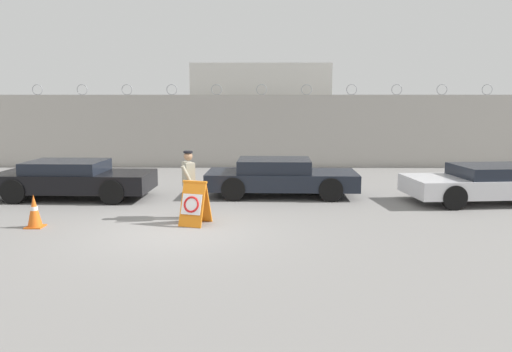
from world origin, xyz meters
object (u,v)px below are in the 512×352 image
Objects in this scene: parked_car_rear_sedan at (280,177)px; security_guard at (189,181)px; barricade_sign at (194,203)px; parked_car_far_side at (488,183)px; traffic_cone_near at (34,211)px; parked_car_front_coupe at (73,179)px.

security_guard is at bearing -126.48° from parked_car_rear_sedan.
parked_car_far_side is (8.08, 2.67, 0.05)m from barricade_sign.
barricade_sign is 8.51m from parked_car_far_side.
parked_car_far_side is at bearing 36.02° from barricade_sign.
traffic_cone_near is 0.17× the size of parked_car_rear_sedan.
barricade_sign is 0.23× the size of parked_car_rear_sedan.
barricade_sign is at bearing -36.45° from parked_car_front_coupe.
security_guard reaches higher than barricade_sign.
parked_car_rear_sedan is at bearing 34.19° from traffic_cone_near.
security_guard reaches higher than parked_car_front_coupe.
parked_car_far_side is at bearing 79.14° from security_guard.
barricade_sign is 0.22× the size of parked_car_far_side.
parked_car_far_side is at bearing 14.15° from traffic_cone_near.
parked_car_front_coupe reaches higher than barricade_sign.
parked_car_far_side reaches higher than traffic_cone_near.
barricade_sign reaches higher than traffic_cone_near.
traffic_cone_near is 3.51m from parked_car_front_coupe.
parked_car_rear_sedan is (2.15, 3.65, 0.07)m from barricade_sign.
parked_car_rear_sedan is at bearing 6.14° from parked_car_front_coupe.
parked_car_front_coupe is (-3.81, 2.54, -0.33)m from security_guard.
parked_car_front_coupe is at bearing 96.27° from traffic_cone_near.
parked_car_rear_sedan is at bearing 117.13° from security_guard.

